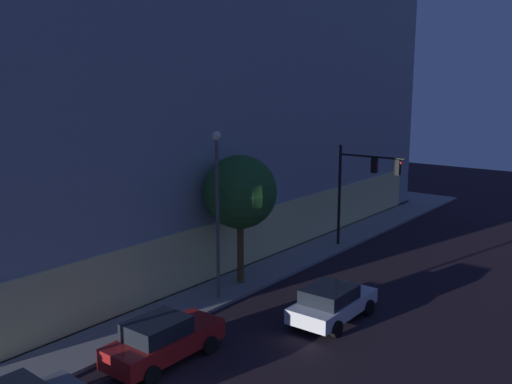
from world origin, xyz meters
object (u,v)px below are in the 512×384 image
object	(u,v)px
traffic_light_far_corner	(363,178)
street_lamp_sidewalk	(217,195)
sidewalk_tree	(240,192)
modern_building	(152,78)
car_white	(332,302)
car_red	(163,340)

from	to	relation	value
traffic_light_far_corner	street_lamp_sidewalk	distance (m)	11.66
sidewalk_tree	modern_building	bearing A→B (deg)	66.49
traffic_light_far_corner	street_lamp_sidewalk	size ratio (longest dim) A/B	0.80
car_white	modern_building	bearing A→B (deg)	70.93
modern_building	street_lamp_sidewalk	size ratio (longest dim) A/B	4.91
car_red	car_white	xyz separation A→B (m)	(7.12, -3.00, -0.06)
traffic_light_far_corner	sidewalk_tree	xyz separation A→B (m)	(-9.26, 1.96, 0.31)
car_red	car_white	size ratio (longest dim) A/B	1.02
traffic_light_far_corner	car_red	bearing A→B (deg)	-176.65
modern_building	car_red	xyz separation A→B (m)	(-13.36, -15.05, -9.64)
traffic_light_far_corner	sidewalk_tree	world-z (taller)	sidewalk_tree
street_lamp_sidewalk	car_red	size ratio (longest dim) A/B	1.67
street_lamp_sidewalk	car_white	world-z (taller)	street_lamp_sidewalk
street_lamp_sidewalk	car_white	size ratio (longest dim) A/B	1.71
modern_building	car_red	size ratio (longest dim) A/B	8.20
sidewalk_tree	car_white	bearing A→B (deg)	-99.41
sidewalk_tree	car_red	bearing A→B (deg)	-159.82
modern_building	traffic_light_far_corner	world-z (taller)	modern_building
sidewalk_tree	car_red	distance (m)	9.51
traffic_light_far_corner	car_red	world-z (taller)	traffic_light_far_corner
street_lamp_sidewalk	car_white	distance (m)	7.06
street_lamp_sidewalk	car_white	bearing A→B (deg)	-76.49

